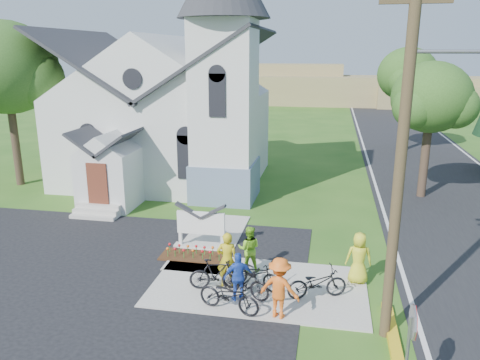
% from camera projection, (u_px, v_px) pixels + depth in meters
% --- Properties ---
extents(ground, '(120.00, 120.00, 0.00)m').
position_uv_depth(ground, '(211.00, 290.00, 15.21)').
color(ground, '#2C5B1A').
rests_on(ground, ground).
extents(road, '(8.00, 90.00, 0.02)m').
position_uv_depth(road, '(438.00, 182.00, 27.56)').
color(road, black).
rests_on(road, ground).
extents(sidewalk, '(7.00, 4.00, 0.05)m').
position_uv_depth(sidewalk, '(259.00, 286.00, 15.40)').
color(sidewalk, '#ABA49A').
rests_on(sidewalk, ground).
extents(church, '(12.35, 12.00, 13.00)m').
position_uv_depth(church, '(171.00, 92.00, 26.62)').
color(church, silver).
rests_on(church, ground).
extents(church_sign, '(2.20, 0.40, 1.70)m').
position_uv_depth(church_sign, '(201.00, 223.00, 18.18)').
color(church_sign, '#ABA49A').
rests_on(church_sign, ground).
extents(flower_bed, '(2.60, 1.10, 0.07)m').
position_uv_depth(flower_bed, '(195.00, 257.00, 17.60)').
color(flower_bed, '#371A0F').
rests_on(flower_bed, ground).
extents(utility_pole, '(3.45, 0.28, 10.00)m').
position_uv_depth(utility_pole, '(405.00, 141.00, 11.36)').
color(utility_pole, '#423321').
rests_on(utility_pole, ground).
extents(stop_sign, '(0.11, 0.76, 2.48)m').
position_uv_depth(stop_sign, '(411.00, 335.00, 9.76)').
color(stop_sign, gray).
rests_on(stop_sign, ground).
extents(tree_lot_corner, '(5.60, 5.60, 9.15)m').
position_uv_depth(tree_lot_corner, '(6.00, 68.00, 25.48)').
color(tree_lot_corner, '#38261E').
rests_on(tree_lot_corner, ground).
extents(tree_road_near, '(4.00, 4.00, 7.05)m').
position_uv_depth(tree_road_near, '(431.00, 98.00, 23.61)').
color(tree_road_near, '#38261E').
rests_on(tree_road_near, ground).
extents(tree_road_mid, '(4.40, 4.40, 7.80)m').
position_uv_depth(tree_road_mid, '(407.00, 75.00, 34.71)').
color(tree_road_mid, '#38261E').
rests_on(tree_road_mid, ground).
extents(distant_hills, '(61.00, 10.00, 5.60)m').
position_uv_depth(distant_hills, '(331.00, 89.00, 67.30)').
color(distant_hills, olive).
rests_on(distant_hills, ground).
extents(cyclist_0, '(0.71, 0.49, 1.87)m').
position_uv_depth(cyclist_0, '(227.00, 260.00, 15.14)').
color(cyclist_0, gold).
rests_on(cyclist_0, sidewalk).
extents(bike_0, '(2.06, 1.17, 1.03)m').
position_uv_depth(bike_0, '(229.00, 295.00, 13.77)').
color(bike_0, black).
rests_on(bike_0, sidewalk).
extents(cyclist_1, '(0.84, 0.68, 1.63)m').
position_uv_depth(cyclist_1, '(249.00, 249.00, 16.27)').
color(cyclist_1, '#74BF23').
rests_on(cyclist_1, sidewalk).
extents(bike_1, '(1.81, 0.88, 1.05)m').
position_uv_depth(bike_1, '(216.00, 274.00, 15.06)').
color(bike_1, black).
rests_on(bike_1, sidewalk).
extents(cyclist_2, '(1.00, 0.71, 1.57)m').
position_uv_depth(cyclist_2, '(239.00, 277.00, 14.32)').
color(cyclist_2, blue).
rests_on(cyclist_2, sidewalk).
extents(bike_2, '(2.01, 1.35, 1.00)m').
position_uv_depth(bike_2, '(255.00, 273.00, 15.18)').
color(bike_2, black).
rests_on(bike_2, sidewalk).
extents(cyclist_3, '(1.31, 0.94, 1.83)m').
position_uv_depth(cyclist_3, '(280.00, 288.00, 13.39)').
color(cyclist_3, orange).
rests_on(cyclist_3, sidewalk).
extents(bike_3, '(1.81, 1.12, 1.05)m').
position_uv_depth(bike_3, '(245.00, 281.00, 14.57)').
color(bike_3, black).
rests_on(bike_3, sidewalk).
extents(cyclist_4, '(0.89, 0.61, 1.76)m').
position_uv_depth(cyclist_4, '(359.00, 258.00, 15.40)').
color(cyclist_4, gold).
rests_on(cyclist_4, sidewalk).
extents(bike_4, '(2.02, 1.29, 1.00)m').
position_uv_depth(bike_4, '(317.00, 283.00, 14.53)').
color(bike_4, black).
rests_on(bike_4, sidewalk).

